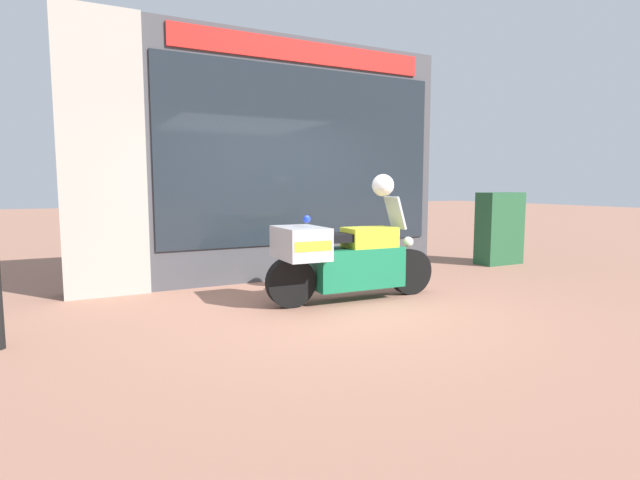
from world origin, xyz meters
TOP-DOWN VIEW (x-y plane):
  - ground_plane at (0.00, 0.00)m, footprint 60.00×60.00m
  - shop_building at (-0.44, 2.00)m, footprint 5.80×0.55m
  - window_display at (0.45, 2.03)m, footprint 4.30×0.30m
  - paramedic_motorcycle at (0.20, 0.15)m, footprint 2.32×0.78m
  - utility_cabinet at (4.26, 1.41)m, footprint 0.85×0.41m
  - white_helmet at (0.78, 0.13)m, footprint 0.28×0.28m

SIDE VIEW (x-z plane):
  - ground_plane at x=0.00m, z-range 0.00..0.00m
  - window_display at x=0.45m, z-range -0.47..1.36m
  - paramedic_motorcycle at x=0.20m, z-range -0.10..1.21m
  - utility_cabinet at x=4.26m, z-range 0.00..1.32m
  - white_helmet at x=0.78m, z-range 1.31..1.59m
  - shop_building at x=-0.44m, z-range 0.01..3.67m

